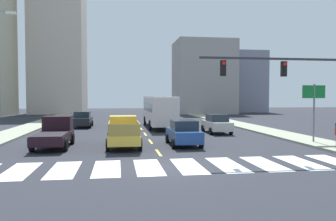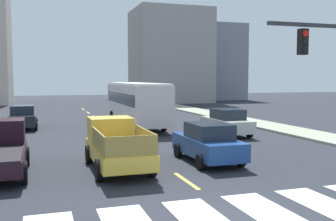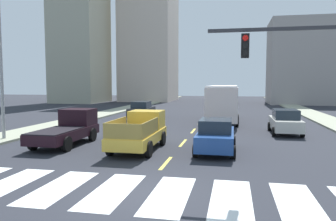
{
  "view_description": "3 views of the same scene",
  "coord_description": "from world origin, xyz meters",
  "views": [
    {
      "loc": [
        -2.37,
        -15.78,
        3.33
      ],
      "look_at": [
        2.04,
        13.94,
        2.07
      ],
      "focal_mm": 36.31,
      "sensor_mm": 36.0,
      "label": 1
    },
    {
      "loc": [
        -4.94,
        -9.12,
        3.67
      ],
      "look_at": [
        0.82,
        8.64,
        2.15
      ],
      "focal_mm": 42.57,
      "sensor_mm": 36.0,
      "label": 2
    },
    {
      "loc": [
        2.9,
        -9.95,
        3.55
      ],
      "look_at": [
        -2.36,
        16.23,
        1.3
      ],
      "focal_mm": 34.91,
      "sensor_mm": 36.0,
      "label": 3
    }
  ],
  "objects": [
    {
      "name": "city_bus",
      "position": [
        1.99,
        20.07,
        1.95
      ],
      "size": [
        2.72,
        10.8,
        3.32
      ],
      "rotation": [
        0.0,
        0.0,
        0.01
      ],
      "color": "silver",
      "rests_on": "ground"
    },
    {
      "name": "lane_dash_1",
      "position": [
        0.0,
        9.0,
        0.0
      ],
      "size": [
        0.16,
        2.4,
        0.01
      ],
      "primitive_type": "cube",
      "color": "#DAC947",
      "rests_on": "ground"
    },
    {
      "name": "lane_dash_2",
      "position": [
        0.0,
        14.0,
        0.0
      ],
      "size": [
        0.16,
        2.4,
        0.01
      ],
      "primitive_type": "cube",
      "color": "#DAC947",
      "rests_on": "ground"
    },
    {
      "name": "crosswalk_stripe_9",
      "position": [
        8.64,
        0.0,
        0.0
      ],
      "size": [
        1.25,
        3.79,
        0.01
      ],
      "primitive_type": "cube",
      "color": "silver",
      "rests_on": "ground"
    },
    {
      "name": "lane_dash_3",
      "position": [
        0.0,
        19.0,
        0.0
      ],
      "size": [
        0.16,
        2.4,
        0.01
      ],
      "primitive_type": "cube",
      "color": "#DAC947",
      "rests_on": "ground"
    },
    {
      "name": "sidewalk_left",
      "position": [
        -11.52,
        18.0,
        0.07
      ],
      "size": [
        2.84,
        110.0,
        0.15
      ],
      "primitive_type": "cube",
      "color": "gray",
      "rests_on": "ground"
    },
    {
      "name": "sidewalk_right",
      "position": [
        11.52,
        18.0,
        0.07
      ],
      "size": [
        2.84,
        110.0,
        0.15
      ],
      "primitive_type": "cube",
      "color": "gray",
      "rests_on": "ground"
    },
    {
      "name": "sedan_mid",
      "position": [
        -6.12,
        21.46,
        0.86
      ],
      "size": [
        2.02,
        4.4,
        1.72
      ],
      "rotation": [
        0.0,
        0.0,
        -0.01
      ],
      "color": "black",
      "rests_on": "ground"
    },
    {
      "name": "tower_tall_centre",
      "position": [
        -13.77,
        54.14,
        16.18
      ],
      "size": [
        9.79,
        11.78,
        32.37
      ],
      "primitive_type": "cube",
      "color": "beige",
      "rests_on": "ground"
    },
    {
      "name": "crosswalk_stripe_4",
      "position": [
        -0.96,
        0.0,
        0.0
      ],
      "size": [
        1.25,
        3.79,
        0.01
      ],
      "primitive_type": "cube",
      "color": "silver",
      "rests_on": "ground"
    },
    {
      "name": "direction_sign_green",
      "position": [
        11.22,
        6.21,
        3.03
      ],
      "size": [
        1.7,
        0.12,
        4.2
      ],
      "color": "slate",
      "rests_on": "ground"
    },
    {
      "name": "crosswalk_stripe_5",
      "position": [
        0.96,
        0.0,
        0.0
      ],
      "size": [
        1.25,
        3.79,
        0.01
      ],
      "primitive_type": "cube",
      "color": "silver",
      "rests_on": "ground"
    },
    {
      "name": "traffic_signal_gantry",
      "position": [
        7.89,
        1.97,
        4.19
      ],
      "size": [
        8.83,
        0.27,
        6.0
      ],
      "color": "#2D2D33",
      "rests_on": "ground"
    },
    {
      "name": "block_low_left",
      "position": [
        23.9,
        54.0,
        6.42
      ],
      "size": [
        9.34,
        7.04,
        12.83
      ],
      "primitive_type": "cube",
      "color": "gray",
      "rests_on": "ground"
    },
    {
      "name": "crosswalk_stripe_7",
      "position": [
        4.8,
        0.0,
        0.0
      ],
      "size": [
        1.25,
        3.79,
        0.01
      ],
      "primitive_type": "cube",
      "color": "silver",
      "rests_on": "ground"
    },
    {
      "name": "pickup_dark",
      "position": [
        -6.49,
        7.41,
        0.92
      ],
      "size": [
        2.18,
        5.2,
        1.96
      ],
      "rotation": [
        0.0,
        0.0,
        -0.04
      ],
      "color": "black",
      "rests_on": "ground"
    },
    {
      "name": "lane_dash_7",
      "position": [
        0.0,
        39.0,
        0.0
      ],
      "size": [
        0.16,
        2.4,
        0.01
      ],
      "primitive_type": "cube",
      "color": "#DAC947",
      "rests_on": "ground"
    },
    {
      "name": "crosswalk_stripe_3",
      "position": [
        -2.88,
        0.0,
        0.0
      ],
      "size": [
        1.25,
        3.79,
        0.01
      ],
      "primitive_type": "cube",
      "color": "silver",
      "rests_on": "ground"
    },
    {
      "name": "lane_dash_0",
      "position": [
        0.0,
        4.0,
        0.0
      ],
      "size": [
        0.16,
        2.4,
        0.01
      ],
      "primitive_type": "cube",
      "color": "#DAC947",
      "rests_on": "ground"
    },
    {
      "name": "lane_dash_6",
      "position": [
        0.0,
        34.0,
        0.0
      ],
      "size": [
        0.16,
        2.4,
        0.01
      ],
      "primitive_type": "cube",
      "color": "#DAC947",
      "rests_on": "ground"
    },
    {
      "name": "lane_dash_5",
      "position": [
        0.0,
        29.0,
        0.0
      ],
      "size": [
        0.16,
        2.4,
        0.01
      ],
      "primitive_type": "cube",
      "color": "#DAC947",
      "rests_on": "ground"
    },
    {
      "name": "sedan_far",
      "position": [
        6.48,
        13.87,
        0.86
      ],
      "size": [
        2.02,
        4.4,
        1.72
      ],
      "rotation": [
        0.0,
        0.0,
        0.04
      ],
      "color": "beige",
      "rests_on": "ground"
    },
    {
      "name": "block_mid_left",
      "position": [
        14.37,
        49.4,
        7.05
      ],
      "size": [
        11.14,
        9.57,
        14.09
      ],
      "primitive_type": "cube",
      "color": "#9A928F",
      "rests_on": "ground"
    },
    {
      "name": "pickup_stakebed",
      "position": [
        -2.0,
        6.93,
        0.94
      ],
      "size": [
        2.18,
        5.2,
        1.96
      ],
      "rotation": [
        0.0,
        0.0,
        0.02
      ],
      "color": "gold",
      "rests_on": "ground"
    },
    {
      "name": "crosswalk_stripe_1",
      "position": [
        -6.72,
        0.0,
        0.0
      ],
      "size": [
        1.25,
        3.79,
        0.01
      ],
      "primitive_type": "cube",
      "color": "silver",
      "rests_on": "ground"
    },
    {
      "name": "lane_dash_4",
      "position": [
        0.0,
        24.0,
        0.0
      ],
      "size": [
        0.16,
        2.4,
        0.01
      ],
      "primitive_type": "cube",
      "color": "#DAC947",
      "rests_on": "ground"
    },
    {
      "name": "sedan_near_left",
      "position": [
        2.04,
        6.75,
        0.86
      ],
      "size": [
        2.02,
        4.4,
        1.72
      ],
      "rotation": [
        0.0,
        0.0,
        0.01
      ],
      "color": "navy",
      "rests_on": "ground"
    },
    {
      "name": "crosswalk_stripe_2",
      "position": [
        -4.8,
        0.0,
        0.0
      ],
      "size": [
        1.25,
        3.79,
        0.01
      ],
      "primitive_type": "cube",
      "color": "silver",
      "rests_on": "ground"
    },
    {
      "name": "crosswalk_stripe_6",
      "position": [
        2.88,
        0.0,
        0.0
      ],
      "size": [
        1.25,
        3.79,
        0.01
      ],
      "primitive_type": "cube",
      "color": "silver",
      "rests_on": "ground"
    },
    {
      "name": "crosswalk_stripe_8",
      "position": [
        6.72,
        0.0,
        0.0
      ],
      "size": [
        1.25,
        3.79,
        0.01
      ],
      "primitive_type": "cube",
      "color": "silver",
      "rests_on": "ground"
    },
    {
      "name": "ground_plane",
      "position": [
        0.0,
        0.0,
        0.0
      ],
      "size": [
        160.0,
        160.0,
        0.0
      ],
      "primitive_type": "plane",
      "color": "#26282F"
    }
  ]
}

